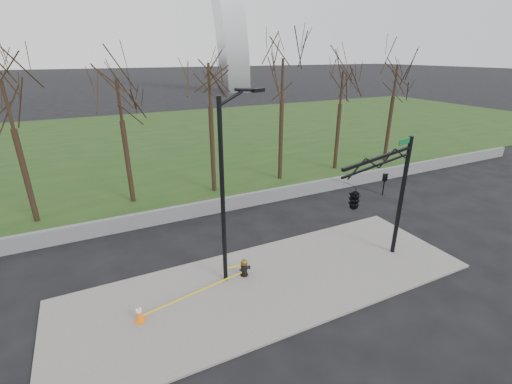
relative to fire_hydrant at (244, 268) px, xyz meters
name	(u,v)px	position (x,y,z in m)	size (l,w,h in m)	color
ground	(271,284)	(0.86, -0.97, -0.49)	(500.00, 500.00, 0.00)	black
sidewalk	(271,283)	(0.86, -0.97, -0.44)	(18.00, 6.00, 0.10)	slate
grass_strip	(148,140)	(0.86, 29.03, -0.46)	(120.00, 40.00, 0.06)	#1D3814
guardrail	(211,207)	(0.86, 7.03, -0.04)	(60.00, 0.30, 0.90)	#59595B
tree_row	(169,127)	(-0.44, 11.03, 4.35)	(43.39, 4.00, 9.69)	black
fire_hydrant	(244,268)	(0.00, 0.00, 0.00)	(0.53, 0.35, 0.86)	black
traffic_cone	(139,314)	(-4.70, -0.93, -0.04)	(0.46, 0.46, 0.70)	orange
street_light	(226,181)	(-0.66, 0.15, 4.20)	(2.31, 0.94, 8.21)	black
traffic_signal_mast	(366,193)	(4.42, -2.29, 3.65)	(4.95, 2.54, 6.00)	black
caution_tape	(203,288)	(-2.06, -0.39, -0.14)	(4.69, 1.02, 0.44)	yellow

